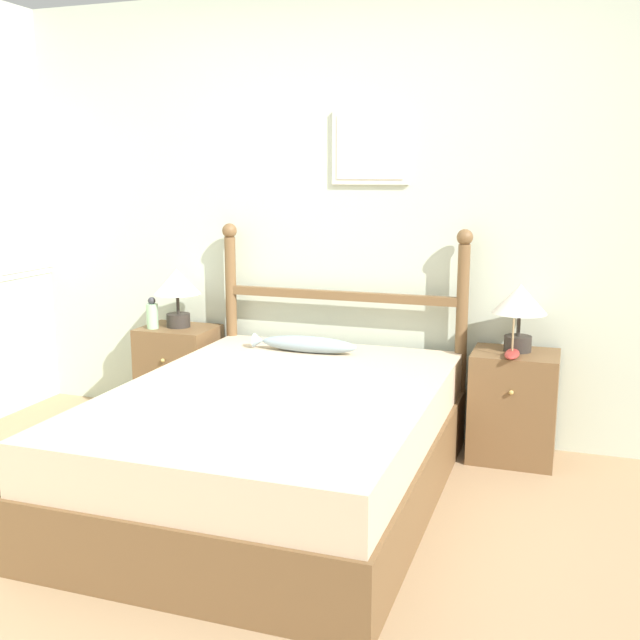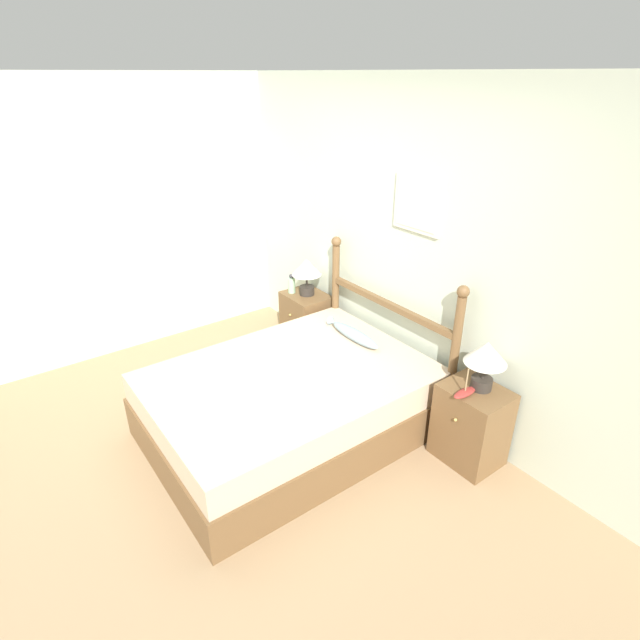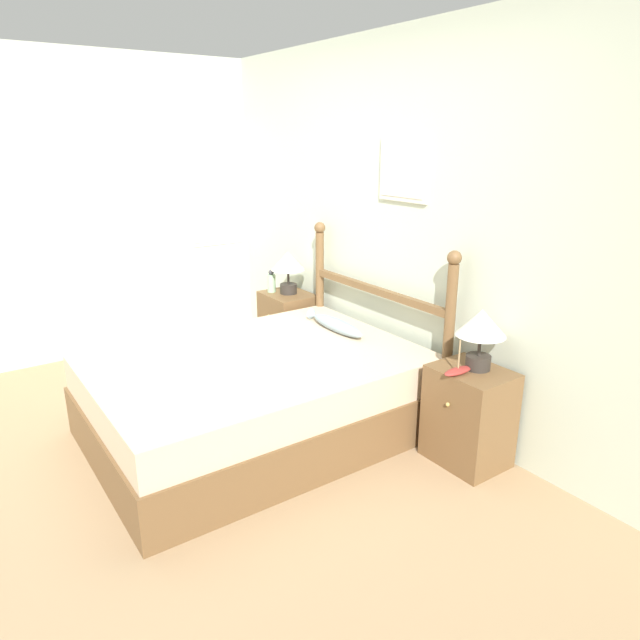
% 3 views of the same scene
% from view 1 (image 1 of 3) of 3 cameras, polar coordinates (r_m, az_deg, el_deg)
% --- Properties ---
extents(ground_plane, '(16.00, 16.00, 0.00)m').
position_cam_1_polar(ground_plane, '(3.19, -7.63, -17.58)').
color(ground_plane, '#9E7F5B').
extents(wall_back, '(6.40, 0.08, 2.55)m').
position_cam_1_polar(wall_back, '(4.42, 2.08, 7.90)').
color(wall_back, beige).
rests_on(wall_back, ground_plane).
extents(bed, '(1.48, 2.05, 0.54)m').
position_cam_1_polar(bed, '(3.59, -3.26, -9.41)').
color(bed, brown).
rests_on(bed, ground_plane).
extents(headboard, '(1.50, 0.09, 1.23)m').
position_cam_1_polar(headboard, '(4.38, 1.58, 0.09)').
color(headboard, brown).
rests_on(headboard, ground_plane).
extents(nightstand_left, '(0.45, 0.38, 0.59)m').
position_cam_1_polar(nightstand_left, '(4.76, -10.65, -4.04)').
color(nightstand_left, brown).
rests_on(nightstand_left, ground_plane).
extents(nightstand_right, '(0.45, 0.38, 0.59)m').
position_cam_1_polar(nightstand_right, '(4.17, 14.50, -6.37)').
color(nightstand_right, brown).
rests_on(nightstand_right, ground_plane).
extents(table_lamp_left, '(0.29, 0.29, 0.36)m').
position_cam_1_polar(table_lamp_left, '(4.65, -10.83, 2.55)').
color(table_lamp_left, '#2D2823').
rests_on(table_lamp_left, nightstand_left).
extents(table_lamp_right, '(0.29, 0.29, 0.36)m').
position_cam_1_polar(table_lamp_right, '(4.08, 14.98, 1.16)').
color(table_lamp_right, '#2D2823').
rests_on(table_lamp_right, nightstand_right).
extents(bottle, '(0.07, 0.07, 0.19)m').
position_cam_1_polar(bottle, '(4.66, -12.66, 0.41)').
color(bottle, '#99C699').
rests_on(bottle, nightstand_left).
extents(model_boat, '(0.07, 0.21, 0.20)m').
position_cam_1_polar(model_boat, '(3.98, 14.42, -2.48)').
color(model_boat, maroon).
rests_on(model_boat, nightstand_right).
extents(fish_pillow, '(0.61, 0.12, 0.09)m').
position_cam_1_polar(fish_pillow, '(4.19, -1.09, -1.85)').
color(fish_pillow, '#8499A3').
rests_on(fish_pillow, bed).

